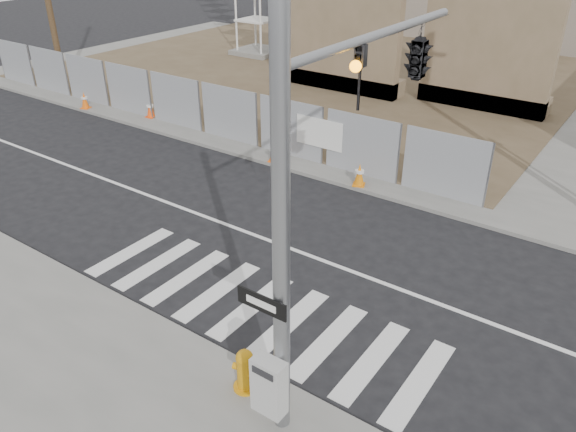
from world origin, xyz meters
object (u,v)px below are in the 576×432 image
Objects in this scene: signal_pole at (378,116)px; traffic_cone_c at (274,152)px; traffic_cone_d at (359,175)px; traffic_cone_a at (85,100)px; fire_hydrant at (245,370)px; traffic_cone_b at (150,109)px.

traffic_cone_c is at bearing 137.59° from signal_pole.
traffic_cone_d is (3.35, -0.00, 0.02)m from traffic_cone_c.
traffic_cone_d reaches higher than traffic_cone_a.
fire_hydrant reaches higher than traffic_cone_d.
traffic_cone_d is (10.42, -0.83, -0.01)m from traffic_cone_b.
traffic_cone_d reaches higher than traffic_cone_c.
traffic_cone_c is 0.94× the size of traffic_cone_d.
traffic_cone_d is at bearing 89.19° from fire_hydrant.
signal_pole reaches higher than traffic_cone_b.
traffic_cone_d is at bearing -4.55° from traffic_cone_b.
traffic_cone_a is 13.69m from traffic_cone_d.
traffic_cone_a is at bearing 134.78° from fire_hydrant.
traffic_cone_b reaches higher than traffic_cone_d.
signal_pole is at bearing -27.00° from traffic_cone_b.
fire_hydrant is 9.12m from traffic_cone_d.
signal_pole is 16.21m from traffic_cone_b.
signal_pole reaches higher than traffic_cone_c.
traffic_cone_d is at bearing 119.23° from signal_pole.
signal_pole is 8.06× the size of fire_hydrant.
traffic_cone_b is (3.27, 0.83, 0.02)m from traffic_cone_a.
signal_pole reaches higher than fire_hydrant.
traffic_cone_a is 0.98× the size of traffic_cone_d.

